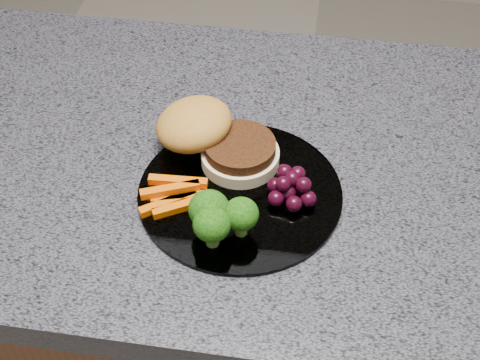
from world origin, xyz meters
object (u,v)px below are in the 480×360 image
island_cabinet (268,341)px  burger (210,137)px  plate (240,193)px  grape_bunch (291,187)px

island_cabinet → burger: (-0.09, -0.00, 0.50)m
plate → grape_bunch: (0.06, 0.00, 0.02)m
burger → grape_bunch: (0.11, -0.07, -0.01)m
grape_bunch → plate: bearing=-178.7°
grape_bunch → burger: bearing=149.6°
plate → burger: bearing=126.2°
burger → grape_bunch: burger is taller
island_cabinet → burger: 0.51m
island_cabinet → plate: bearing=-120.2°
plate → island_cabinet: bearing=59.8°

